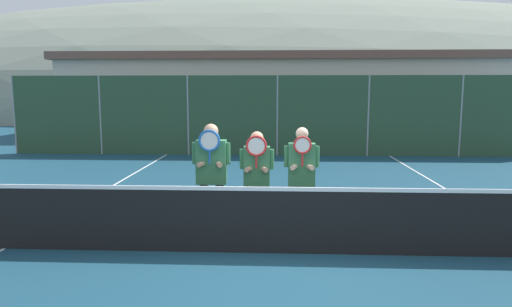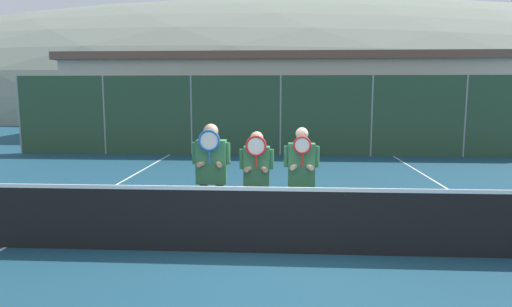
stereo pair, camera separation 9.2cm
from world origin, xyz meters
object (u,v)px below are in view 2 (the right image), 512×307
object	(u,v)px
player_leftmost	(211,170)
car_right_of_center	(486,126)
car_center	(359,125)
car_left_of_center	(244,123)
player_center_right	(301,175)
player_center_left	(257,175)
car_far_left	(133,122)

from	to	relation	value
player_leftmost	car_right_of_center	distance (m)	15.22
car_center	player_leftmost	bearing A→B (deg)	-109.32
car_left_of_center	car_right_of_center	xyz separation A→B (m)	(9.87, -0.20, -0.08)
player_leftmost	car_right_of_center	size ratio (longest dim) A/B	0.40
player_center_right	car_left_of_center	distance (m)	12.40
player_center_right	car_left_of_center	world-z (taller)	car_left_of_center
player_center_left	player_leftmost	bearing A→B (deg)	-177.53
player_center_left	car_center	size ratio (longest dim) A/B	0.41
player_center_right	car_center	bearing A→B (deg)	76.77
car_far_left	car_right_of_center	world-z (taller)	car_far_left
player_leftmost	car_left_of_center	world-z (taller)	car_left_of_center
car_left_of_center	car_center	distance (m)	4.82
car_right_of_center	car_center	bearing A→B (deg)	178.62
car_center	car_right_of_center	world-z (taller)	car_center
player_center_right	car_right_of_center	bearing A→B (deg)	56.72
player_center_right	car_far_left	size ratio (longest dim) A/B	0.42
player_center_left	car_center	bearing A→B (deg)	73.67
player_leftmost	player_center_right	world-z (taller)	player_leftmost
player_center_right	car_center	distance (m)	12.50
player_center_right	car_far_left	bearing A→B (deg)	118.62
car_left_of_center	car_center	bearing A→B (deg)	-0.90
player_center_right	car_center	xyz separation A→B (m)	(2.86, 12.17, -0.15)
player_leftmost	car_far_left	xyz separation A→B (m)	(-5.39, 12.43, -0.16)
player_center_right	car_center	size ratio (longest dim) A/B	0.43
player_leftmost	player_center_right	size ratio (longest dim) A/B	1.03
car_center	car_right_of_center	distance (m)	5.05
player_leftmost	car_center	bearing A→B (deg)	70.68
player_center_right	car_right_of_center	xyz separation A→B (m)	(7.91, 12.05, -0.15)
car_left_of_center	car_right_of_center	distance (m)	9.87
player_center_left	player_center_right	distance (m)	0.70
player_center_left	car_far_left	xyz separation A→B (m)	(-6.10, 12.40, -0.07)
player_center_right	car_far_left	world-z (taller)	car_far_left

